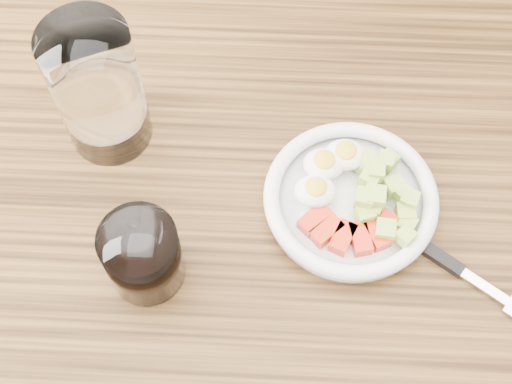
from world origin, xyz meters
TOP-DOWN VIEW (x-y plane):
  - ground at (0.00, 0.00)m, footprint 4.00×4.00m
  - dining_table at (0.00, 0.00)m, footprint 1.50×0.90m
  - bowl at (0.09, 0.02)m, footprint 0.19×0.19m
  - fork at (0.19, -0.05)m, footprint 0.18×0.13m
  - water_glass at (-0.18, 0.10)m, footprint 0.09×0.09m
  - coffee_glass at (-0.12, -0.07)m, footprint 0.08×0.08m

SIDE VIEW (x-z plane):
  - ground at x=0.00m, z-range 0.00..0.00m
  - dining_table at x=0.00m, z-range 0.28..1.05m
  - fork at x=0.19m, z-range 0.77..0.78m
  - bowl at x=0.09m, z-range 0.76..0.81m
  - coffee_glass at x=-0.12m, z-range 0.77..0.86m
  - water_glass at x=-0.18m, z-range 0.77..0.94m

